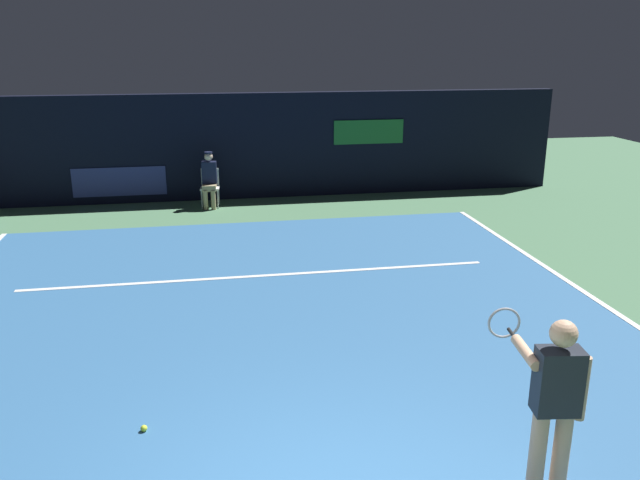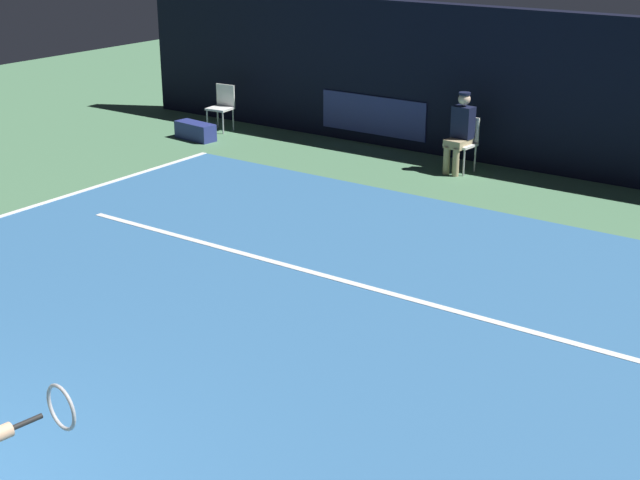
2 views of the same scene
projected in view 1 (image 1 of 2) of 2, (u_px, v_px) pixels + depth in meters
The scene contains 8 objects.
ground_plane at pixel (273, 321), 9.19m from camera, with size 31.83×31.83×0.00m, color #4C7A56.
court_surface at pixel (273, 321), 9.19m from camera, with size 10.03×10.54×0.01m, color #336699.
line_sideline_left at pixel (592, 297), 10.03m from camera, with size 0.10×10.54×0.01m, color white.
line_service at pixel (261, 276), 10.92m from camera, with size 7.83×0.10×0.01m, color white.
back_wall at pixel (238, 146), 16.06m from camera, with size 16.49×0.33×2.60m.
tennis_player at pixel (553, 403), 5.28m from camera, with size 0.51×0.99×1.73m.
line_judge_on_chair at pixel (209, 179), 15.29m from camera, with size 0.48×0.56×1.32m.
tennis_ball at pixel (144, 428), 6.58m from camera, with size 0.07×0.07×0.07m, color #CCE033.
Camera 1 is at (-0.84, -4.16, 3.82)m, focal length 36.35 mm.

